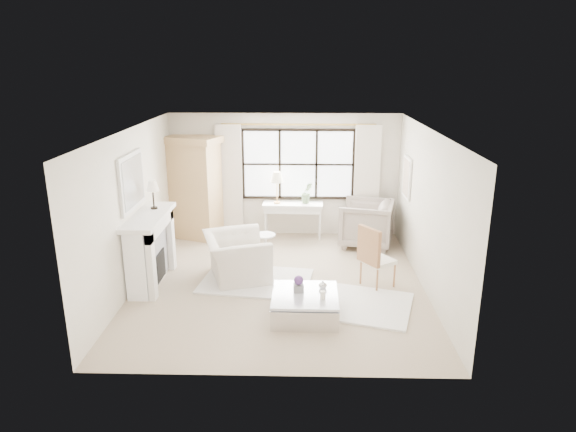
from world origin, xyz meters
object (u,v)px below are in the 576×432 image
Objects in this scene: coffee_table at (305,306)px; armoire at (195,187)px; club_armchair at (237,257)px; console_table at (293,221)px.

armoire is at bearing 123.75° from coffee_table.
armoire is 2.21× the size of coffee_table.
coffee_table is at bearing -35.60° from armoire.
armoire is 1.83× the size of club_armchair.
armoire reaches higher than coffee_table.
console_table is (2.12, -0.03, -0.74)m from armoire.
console_table is 1.30× the size of coffee_table.
coffee_table is at bearing -157.10° from club_armchair.
club_armchair is (-0.97, -2.17, -0.00)m from console_table.
console_table is at bearing 20.65° from armoire.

